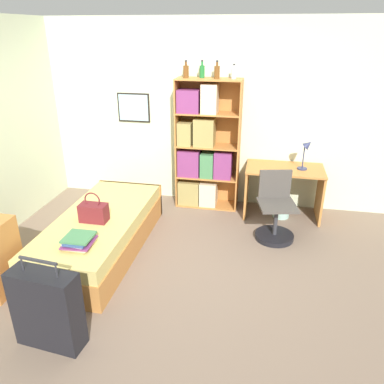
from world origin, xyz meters
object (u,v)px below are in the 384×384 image
desk_chair (275,218)px  handbag (94,212)px  suitcase (47,309)px  bottle_green (186,71)px  bottle_clear (217,72)px  book_stack_on_bed (79,241)px  bed (101,232)px  desk (284,183)px  desk_lamp (307,149)px  waste_bin (281,207)px  bottle_blue (234,73)px  bottle_brown (202,71)px  bookcase (202,150)px

desk_chair → handbag: bearing=-157.4°
suitcase → bottle_green: size_ratio=3.69×
bottle_green → bottle_clear: (0.42, -0.03, 0.00)m
handbag → book_stack_on_bed: 0.53m
bed → bottle_clear: 2.50m
book_stack_on_bed → bottle_clear: 2.75m
desk → suitcase: bearing=-124.4°
bottle_clear → desk_lamp: (1.23, -0.11, -0.94)m
book_stack_on_bed → waste_bin: book_stack_on_bed is taller
suitcase → bottle_green: 3.37m
bottle_clear → desk: bearing=-6.2°
handbag → book_stack_on_bed: bearing=-81.2°
bottle_blue → bottle_brown: bearing=175.7°
bottle_blue → desk: size_ratio=0.18×
bookcase → waste_bin: size_ratio=6.28×
book_stack_on_bed → desk_lamp: size_ratio=0.76×
handbag → waste_bin: size_ratio=1.20×
suitcase → bed: bearing=97.5°
bottle_clear → bookcase: bearing=175.1°
suitcase → bottle_brown: 3.44m
suitcase → bottle_clear: size_ratio=3.61×
bottle_blue → book_stack_on_bed: bearing=-120.6°
book_stack_on_bed → desk: desk is taller
bottle_green → bottle_brown: bottle_brown is taller
desk → waste_bin: desk is taller
desk → waste_bin: (0.00, -0.06, -0.34)m
suitcase → bottle_green: bottle_green is taller
bottle_blue → bookcase: bearing=-178.0°
handbag → bottle_brown: size_ratio=1.55×
bed → bookcase: bearing=56.9°
bed → desk: (2.11, 1.34, 0.26)m
bottle_green → bottle_clear: bearing=-3.5°
handbag → desk_lamp: 2.81m
suitcase → bottle_blue: size_ratio=4.42×
desk → handbag: bearing=-144.8°
suitcase → book_stack_on_bed: bearing=97.5°
bookcase → bottle_green: bearing=177.6°
suitcase → desk_lamp: (2.17, 2.80, 0.64)m
book_stack_on_bed → bookcase: 2.32m
book_stack_on_bed → bookcase: (0.87, 2.12, 0.35)m
suitcase → bottle_blue: bottle_blue is taller
handbag → bottle_blue: (1.34, 1.62, 1.34)m
suitcase → handbag: bearing=98.0°
bed → waste_bin: bed is taller
bottle_blue → waste_bin: 1.93m
bottle_clear → handbag: bearing=-125.4°
bottle_green → desk_chair: bottle_green is taller
bed → book_stack_on_bed: (0.09, -0.66, 0.28)m
book_stack_on_bed → desk_lamp: bearing=41.3°
bookcase → bottle_clear: bearing=-4.9°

